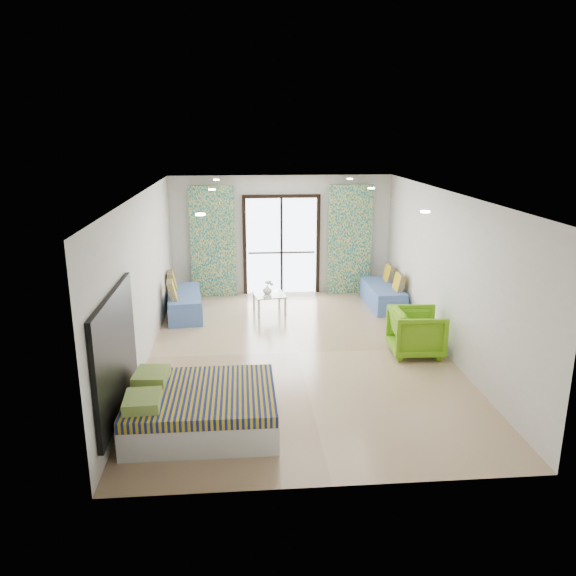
{
  "coord_description": "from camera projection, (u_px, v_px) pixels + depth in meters",
  "views": [
    {
      "loc": [
        -0.91,
        -8.86,
        3.65
      ],
      "look_at": [
        -0.16,
        0.0,
        1.15
      ],
      "focal_mm": 35.0,
      "sensor_mm": 36.0,
      "label": 1
    }
  ],
  "objects": [
    {
      "name": "armchair",
      "position": [
        417.0,
        330.0,
        9.4
      ],
      "size": [
        0.82,
        0.87,
        0.86
      ],
      "primitive_type": "imported",
      "rotation": [
        0.0,
        0.0,
        1.52
      ],
      "color": "#68AA15",
      "rests_on": "floor"
    },
    {
      "name": "balcony_door",
      "position": [
        281.0,
        239.0,
        12.79
      ],
      "size": [
        1.76,
        0.08,
        2.28
      ],
      "color": "black",
      "rests_on": "floor"
    },
    {
      "name": "switch_plate",
      "position": [
        134.0,
        320.0,
        8.0
      ],
      "size": [
        0.02,
        0.1,
        0.1
      ],
      "primitive_type": "cube",
      "color": "silver",
      "rests_on": "wall_left"
    },
    {
      "name": "bed",
      "position": [
        200.0,
        408.0,
        7.09
      ],
      "size": [
        1.86,
        1.51,
        0.64
      ],
      "color": "silver",
      "rests_on": "floor"
    },
    {
      "name": "downlight_c",
      "position": [
        212.0,
        190.0,
        9.69
      ],
      "size": [
        0.12,
        0.12,
        0.02
      ],
      "primitive_type": "cylinder",
      "color": "#FFE0B2",
      "rests_on": "ceiling"
    },
    {
      "name": "curtain_right",
      "position": [
        350.0,
        240.0,
        12.78
      ],
      "size": [
        1.0,
        0.1,
        2.5
      ],
      "primitive_type": "cube",
      "color": "silver",
      "rests_on": "floor"
    },
    {
      "name": "balcony_rail",
      "position": [
        281.0,
        253.0,
        12.89
      ],
      "size": [
        1.52,
        0.03,
        0.04
      ],
      "primitive_type": "cube",
      "color": "#595451",
      "rests_on": "balcony_door"
    },
    {
      "name": "wall_front",
      "position": [
        336.0,
        370.0,
        5.6
      ],
      "size": [
        5.0,
        0.01,
        2.7
      ],
      "primitive_type": null,
      "color": "silver",
      "rests_on": "ground"
    },
    {
      "name": "wall_right",
      "position": [
        446.0,
        273.0,
        9.4
      ],
      "size": [
        0.01,
        7.5,
        2.7
      ],
      "primitive_type": null,
      "color": "silver",
      "rests_on": "ground"
    },
    {
      "name": "coffee_table",
      "position": [
        269.0,
        296.0,
        11.53
      ],
      "size": [
        0.71,
        0.71,
        0.72
      ],
      "rotation": [
        0.0,
        0.0,
        0.15
      ],
      "color": "silver",
      "rests_on": "floor"
    },
    {
      "name": "ceiling",
      "position": [
        298.0,
        193.0,
        8.83
      ],
      "size": [
        5.0,
        7.5,
        0.01
      ],
      "primitive_type": null,
      "color": "silver",
      "rests_on": "ground"
    },
    {
      "name": "daybed_left",
      "position": [
        184.0,
        302.0,
        11.48
      ],
      "size": [
        0.84,
        1.75,
        0.84
      ],
      "rotation": [
        0.0,
        0.0,
        0.11
      ],
      "color": "#4666A9",
      "rests_on": "floor"
    },
    {
      "name": "floor",
      "position": [
        297.0,
        353.0,
        9.56
      ],
      "size": [
        5.0,
        7.5,
        0.01
      ],
      "primitive_type": null,
      "color": "#967959",
      "rests_on": "ground"
    },
    {
      "name": "wall_back",
      "position": [
        281.0,
        235.0,
        12.8
      ],
      "size": [
        5.0,
        0.01,
        2.7
      ],
      "primitive_type": null,
      "color": "silver",
      "rests_on": "ground"
    },
    {
      "name": "downlight_e",
      "position": [
        216.0,
        180.0,
        11.61
      ],
      "size": [
        0.12,
        0.12,
        0.02
      ],
      "primitive_type": "cylinder",
      "color": "#FFE0B2",
      "rests_on": "ceiling"
    },
    {
      "name": "downlight_a",
      "position": [
        200.0,
        214.0,
        6.81
      ],
      "size": [
        0.12,
        0.12,
        0.02
      ],
      "primitive_type": "cylinder",
      "color": "#FFE0B2",
      "rests_on": "ceiling"
    },
    {
      "name": "wall_left",
      "position": [
        143.0,
        279.0,
        9.0
      ],
      "size": [
        0.01,
        7.5,
        2.7
      ],
      "primitive_type": null,
      "color": "silver",
      "rests_on": "ground"
    },
    {
      "name": "headboard",
      "position": [
        116.0,
        353.0,
        6.8
      ],
      "size": [
        0.06,
        2.1,
        1.5
      ],
      "primitive_type": "cube",
      "color": "black",
      "rests_on": "floor"
    },
    {
      "name": "daybed_right",
      "position": [
        383.0,
        294.0,
        12.09
      ],
      "size": [
        0.66,
        1.64,
        0.8
      ],
      "rotation": [
        0.0,
        0.0,
        0.02
      ],
      "color": "#4666A9",
      "rests_on": "floor"
    },
    {
      "name": "curtain_left",
      "position": [
        213.0,
        242.0,
        12.53
      ],
      "size": [
        1.0,
        0.1,
        2.5
      ],
      "primitive_type": "cube",
      "color": "silver",
      "rests_on": "floor"
    },
    {
      "name": "vase",
      "position": [
        267.0,
        290.0,
        11.49
      ],
      "size": [
        0.21,
        0.22,
        0.19
      ],
      "primitive_type": "imported",
      "rotation": [
        0.0,
        0.0,
        -0.11
      ],
      "color": "white",
      "rests_on": "coffee_table"
    },
    {
      "name": "downlight_b",
      "position": [
        425.0,
        212.0,
        7.04
      ],
      "size": [
        0.12,
        0.12,
        0.02
      ],
      "primitive_type": "cylinder",
      "color": "#FFE0B2",
      "rests_on": "ceiling"
    },
    {
      "name": "downlight_d",
      "position": [
        371.0,
        188.0,
        9.91
      ],
      "size": [
        0.12,
        0.12,
        0.02
      ],
      "primitive_type": "cylinder",
      "color": "#FFE0B2",
      "rests_on": "ceiling"
    },
    {
      "name": "downlight_f",
      "position": [
        350.0,
        179.0,
        11.83
      ],
      "size": [
        0.12,
        0.12,
        0.02
      ],
      "primitive_type": "cylinder",
      "color": "#FFE0B2",
      "rests_on": "ceiling"
    }
  ]
}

